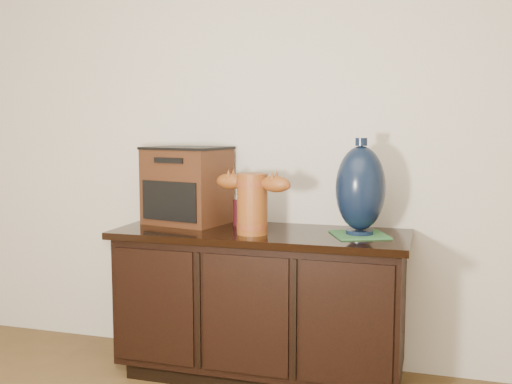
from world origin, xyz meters
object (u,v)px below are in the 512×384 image
(lamp_base, at_px, (360,189))
(tv_radio, at_px, (187,185))
(terracotta_vessel, at_px, (252,200))
(sideboard, at_px, (261,303))
(spray_can, at_px, (238,210))

(lamp_base, bearing_deg, tv_radio, 173.82)
(terracotta_vessel, distance_m, tv_radio, 0.48)
(sideboard, relative_size, tv_radio, 3.12)
(terracotta_vessel, bearing_deg, spray_can, 138.72)
(spray_can, bearing_deg, terracotta_vessel, -56.06)
(sideboard, xyz_separation_m, terracotta_vessel, (-0.01, -0.10, 0.53))
(sideboard, bearing_deg, terracotta_vessel, -98.27)
(sideboard, relative_size, lamp_base, 3.20)
(sideboard, distance_m, lamp_base, 0.77)
(sideboard, height_order, tv_radio, tv_radio)
(terracotta_vessel, xyz_separation_m, spray_can, (-0.14, 0.21, -0.08))
(sideboard, xyz_separation_m, lamp_base, (0.49, 0.02, 0.59))
(lamp_base, bearing_deg, spray_can, 171.70)
(lamp_base, xyz_separation_m, spray_can, (-0.64, 0.09, -0.14))
(sideboard, height_order, spray_can, spray_can)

